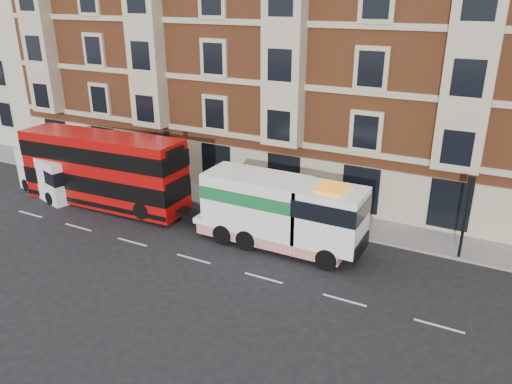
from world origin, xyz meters
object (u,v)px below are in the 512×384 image
Objects in this scene: double_decker_bus at (103,169)px; tow_truck at (278,211)px; pedestrian at (163,181)px; box_van at (51,174)px.

double_decker_bus is 1.25× the size of tow_truck.
pedestrian is (2.06, 3.19, -1.52)m from double_decker_bus.
double_decker_bus is 7.36× the size of pedestrian.
tow_truck is 1.57× the size of box_van.
tow_truck is (12.06, -0.00, -0.43)m from double_decker_bus.
tow_truck is at bearing 1.22° from pedestrian.
pedestrian is (-10.00, 3.19, -1.09)m from tow_truck.
pedestrian is at bearing 162.28° from tow_truck.
double_decker_bus is 4.09m from pedestrian.
box_van reaches higher than pedestrian.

